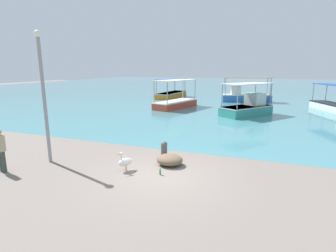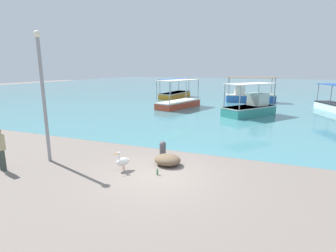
# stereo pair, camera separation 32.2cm
# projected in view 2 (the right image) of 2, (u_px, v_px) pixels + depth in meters

# --- Properties ---
(ground) EXTENTS (120.00, 120.00, 0.00)m
(ground) POSITION_uv_depth(u_px,v_px,m) (159.00, 175.00, 9.82)
(ground) COLOR slate
(harbor_water) EXTENTS (110.00, 90.00, 0.00)m
(harbor_water) POSITION_uv_depth(u_px,v_px,m) (253.00, 87.00, 53.33)
(harbor_water) COLOR teal
(harbor_water) RESTS_ON ground
(fishing_boat_outer) EXTENTS (2.49, 6.27, 2.46)m
(fishing_boat_outer) POSITION_uv_depth(u_px,v_px,m) (175.00, 94.00, 34.98)
(fishing_boat_outer) COLOR orange
(fishing_boat_outer) RESTS_ON harbor_water
(fishing_boat_near_right) EXTENTS (4.32, 4.94, 2.67)m
(fishing_boat_near_right) POSITION_uv_depth(u_px,v_px,m) (251.00, 107.00, 22.00)
(fishing_boat_near_right) COLOR teal
(fishing_boat_near_right) RESTS_ON harbor_water
(fishing_boat_far_right) EXTENTS (3.25, 5.76, 2.75)m
(fishing_boat_far_right) POSITION_uv_depth(u_px,v_px,m) (178.00, 102.00, 26.28)
(fishing_boat_far_right) COLOR #C64029
(fishing_boat_far_right) RESTS_ON harbor_water
(fishing_boat_near_left) EXTENTS (5.80, 3.02, 2.84)m
(fishing_boat_near_left) POSITION_uv_depth(u_px,v_px,m) (249.00, 96.00, 30.65)
(fishing_boat_near_left) COLOR #2C60B0
(fishing_boat_near_left) RESTS_ON harbor_water
(pelican) EXTENTS (0.51, 0.75, 0.80)m
(pelican) POSITION_uv_depth(u_px,v_px,m) (123.00, 161.00, 10.20)
(pelican) COLOR #E0997A
(pelican) RESTS_ON ground
(lamp_post) EXTENTS (0.28, 0.28, 5.37)m
(lamp_post) POSITION_uv_depth(u_px,v_px,m) (43.00, 90.00, 10.69)
(lamp_post) COLOR gray
(lamp_post) RESTS_ON ground
(mooring_bollard) EXTENTS (0.29, 0.29, 0.74)m
(mooring_bollard) POSITION_uv_depth(u_px,v_px,m) (163.00, 149.00, 11.73)
(mooring_bollard) COLOR #47474C
(mooring_bollard) RESTS_ON ground
(fisherman_standing) EXTENTS (0.44, 0.30, 1.69)m
(fisherman_standing) POSITION_uv_depth(u_px,v_px,m) (1.00, 148.00, 10.11)
(fisherman_standing) COLOR #354139
(fisherman_standing) RESTS_ON ground
(net_pile) EXTENTS (1.10, 0.93, 0.46)m
(net_pile) POSITION_uv_depth(u_px,v_px,m) (168.00, 160.00, 10.80)
(net_pile) COLOR brown
(net_pile) RESTS_ON ground
(glass_bottle) EXTENTS (0.07, 0.07, 0.27)m
(glass_bottle) POSITION_uv_depth(u_px,v_px,m) (157.00, 172.00, 9.84)
(glass_bottle) COLOR #3F7F4C
(glass_bottle) RESTS_ON ground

